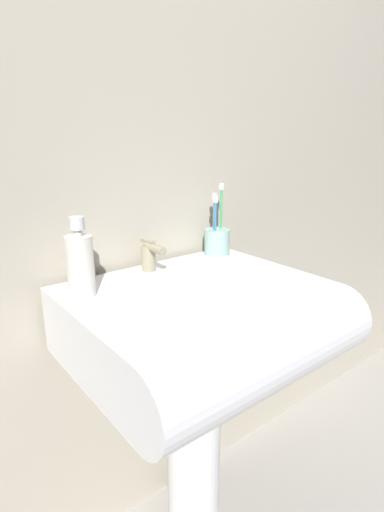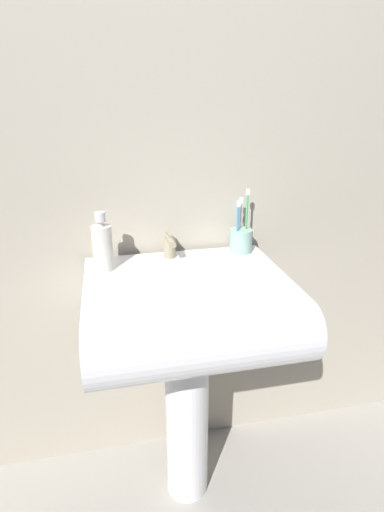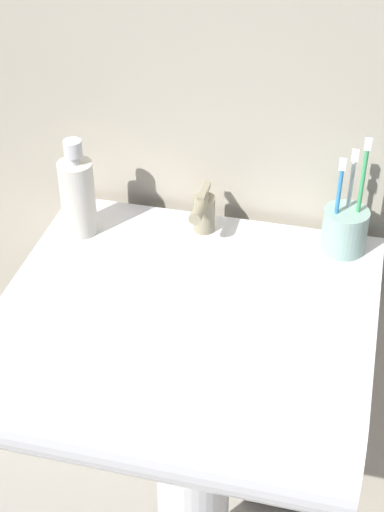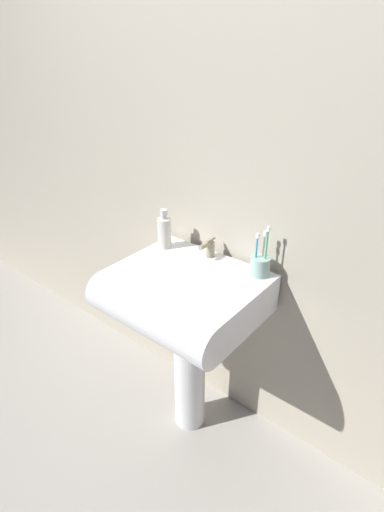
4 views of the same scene
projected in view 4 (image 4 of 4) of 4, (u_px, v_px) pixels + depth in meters
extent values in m
plane|color=#ADA89E|center=(190.00, 418.00, 2.04)|extent=(6.00, 6.00, 0.00)
cube|color=#B7AD99|center=(230.00, 178.00, 1.65)|extent=(5.00, 0.05, 2.40)
cylinder|color=white|center=(190.00, 368.00, 1.87)|extent=(0.15, 0.15, 0.70)
cube|color=white|center=(189.00, 290.00, 1.67)|extent=(0.60, 0.44, 0.17)
cylinder|color=white|center=(153.00, 315.00, 1.52)|extent=(0.60, 0.17, 0.17)
cylinder|color=tan|center=(210.00, 249.00, 1.74)|extent=(0.04, 0.04, 0.07)
cylinder|color=tan|center=(205.00, 245.00, 1.70)|extent=(0.02, 0.07, 0.02)
cube|color=tan|center=(210.00, 240.00, 1.72)|extent=(0.01, 0.06, 0.01)
cylinder|color=#99BFB2|center=(260.00, 266.00, 1.60)|extent=(0.08, 0.08, 0.08)
cylinder|color=#338CD8|center=(256.00, 255.00, 1.58)|extent=(0.01, 0.01, 0.15)
cube|color=white|center=(258.00, 236.00, 1.54)|extent=(0.01, 0.01, 0.02)
cylinder|color=#3FB266|center=(266.00, 252.00, 1.56)|extent=(0.01, 0.01, 0.18)
cube|color=white|center=(268.00, 229.00, 1.51)|extent=(0.01, 0.01, 0.02)
cylinder|color=white|center=(263.00, 253.00, 1.58)|extent=(0.01, 0.01, 0.15)
cube|color=white|center=(265.00, 234.00, 1.54)|extent=(0.01, 0.01, 0.02)
cylinder|color=silver|center=(164.00, 233.00, 1.80)|extent=(0.06, 0.06, 0.14)
cylinder|color=silver|center=(164.00, 217.00, 1.76)|extent=(0.02, 0.02, 0.02)
cylinder|color=silver|center=(164.00, 213.00, 1.75)|extent=(0.03, 0.03, 0.03)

